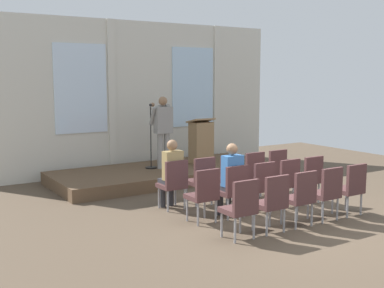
# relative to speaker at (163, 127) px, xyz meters

# --- Properties ---
(ground_plane) EXTENTS (15.20, 15.20, 0.00)m
(ground_plane) POSITION_rel_speaker_xyz_m (0.08, -4.45, -1.28)
(ground_plane) COLOR brown
(rear_partition) EXTENTS (8.06, 0.14, 3.88)m
(rear_partition) POSITION_rel_speaker_xyz_m (0.11, 1.38, 0.68)
(rear_partition) COLOR beige
(rear_partition) RESTS_ON ground
(stage_platform) EXTENTS (5.45, 2.20, 0.28)m
(stage_platform) POSITION_rel_speaker_xyz_m (0.08, -0.01, -1.14)
(stage_platform) COLOR brown
(stage_platform) RESTS_ON ground
(speaker) EXTENTS (0.51, 0.69, 1.72)m
(speaker) POSITION_rel_speaker_xyz_m (0.00, 0.00, 0.00)
(speaker) COLOR gray
(speaker) RESTS_ON stage_platform
(mic_stand) EXTENTS (0.28, 0.28, 1.55)m
(mic_stand) POSITION_rel_speaker_xyz_m (-0.26, 0.13, -0.66)
(mic_stand) COLOR black
(mic_stand) RESTS_ON stage_platform
(lectern) EXTENTS (0.60, 0.48, 1.16)m
(lectern) POSITION_rel_speaker_xyz_m (1.13, 0.06, -0.44)
(lectern) COLOR #93724C
(lectern) RESTS_ON stage_platform
(chair_r0_c0) EXTENTS (0.46, 0.44, 0.94)m
(chair_r0_c0) POSITION_rel_speaker_xyz_m (-1.15, -2.48, -0.75)
(chair_r0_c0) COLOR #99999E
(chair_r0_c0) RESTS_ON ground
(audience_r0_c0) EXTENTS (0.36, 0.39, 1.31)m
(audience_r0_c0) POSITION_rel_speaker_xyz_m (-1.15, -2.40, -0.55)
(audience_r0_c0) COLOR #2D2D33
(audience_r0_c0) RESTS_ON ground
(chair_r0_c1) EXTENTS (0.46, 0.44, 0.94)m
(chair_r0_c1) POSITION_rel_speaker_xyz_m (-0.53, -2.48, -0.75)
(chair_r0_c1) COLOR #99999E
(chair_r0_c1) RESTS_ON ground
(chair_r0_c2) EXTENTS (0.46, 0.44, 0.94)m
(chair_r0_c2) POSITION_rel_speaker_xyz_m (0.08, -2.48, -0.75)
(chair_r0_c2) COLOR #99999E
(chair_r0_c2) RESTS_ON ground
(chair_r0_c3) EXTENTS (0.46, 0.44, 0.94)m
(chair_r0_c3) POSITION_rel_speaker_xyz_m (0.70, -2.48, -0.75)
(chair_r0_c3) COLOR #99999E
(chair_r0_c3) RESTS_ON ground
(chair_r0_c4) EXTENTS (0.46, 0.44, 0.94)m
(chair_r0_c4) POSITION_rel_speaker_xyz_m (1.32, -2.48, -0.75)
(chair_r0_c4) COLOR #99999E
(chair_r0_c4) RESTS_ON ground
(chair_r1_c0) EXTENTS (0.46, 0.44, 0.94)m
(chair_r1_c0) POSITION_rel_speaker_xyz_m (-1.15, -3.50, -0.75)
(chair_r1_c0) COLOR #99999E
(chair_r1_c0) RESTS_ON ground
(chair_r1_c1) EXTENTS (0.46, 0.44, 0.94)m
(chair_r1_c1) POSITION_rel_speaker_xyz_m (-0.53, -3.50, -0.75)
(chair_r1_c1) COLOR #99999E
(chair_r1_c1) RESTS_ON ground
(audience_r1_c1) EXTENTS (0.36, 0.39, 1.32)m
(audience_r1_c1) POSITION_rel_speaker_xyz_m (-0.53, -3.41, -0.55)
(audience_r1_c1) COLOR #2D2D33
(audience_r1_c1) RESTS_ON ground
(chair_r1_c2) EXTENTS (0.46, 0.44, 0.94)m
(chair_r1_c2) POSITION_rel_speaker_xyz_m (0.08, -3.50, -0.75)
(chair_r1_c2) COLOR #99999E
(chair_r1_c2) RESTS_ON ground
(chair_r1_c3) EXTENTS (0.46, 0.44, 0.94)m
(chair_r1_c3) POSITION_rel_speaker_xyz_m (0.70, -3.50, -0.75)
(chair_r1_c3) COLOR #99999E
(chair_r1_c3) RESTS_ON ground
(chair_r1_c4) EXTENTS (0.46, 0.44, 0.94)m
(chair_r1_c4) POSITION_rel_speaker_xyz_m (1.32, -3.50, -0.75)
(chair_r1_c4) COLOR #99999E
(chair_r1_c4) RESTS_ON ground
(chair_r2_c0) EXTENTS (0.46, 0.44, 0.94)m
(chair_r2_c0) POSITION_rel_speaker_xyz_m (-1.15, -4.51, -0.75)
(chair_r2_c0) COLOR #99999E
(chair_r2_c0) RESTS_ON ground
(chair_r2_c1) EXTENTS (0.46, 0.44, 0.94)m
(chair_r2_c1) POSITION_rel_speaker_xyz_m (-0.53, -4.51, -0.75)
(chair_r2_c1) COLOR #99999E
(chair_r2_c1) RESTS_ON ground
(chair_r2_c2) EXTENTS (0.46, 0.44, 0.94)m
(chair_r2_c2) POSITION_rel_speaker_xyz_m (0.08, -4.51, -0.75)
(chair_r2_c2) COLOR #99999E
(chair_r2_c2) RESTS_ON ground
(chair_r2_c3) EXTENTS (0.46, 0.44, 0.94)m
(chair_r2_c3) POSITION_rel_speaker_xyz_m (0.70, -4.51, -0.75)
(chair_r2_c3) COLOR #99999E
(chair_r2_c3) RESTS_ON ground
(chair_r2_c4) EXTENTS (0.46, 0.44, 0.94)m
(chair_r2_c4) POSITION_rel_speaker_xyz_m (1.32, -4.51, -0.75)
(chair_r2_c4) COLOR #99999E
(chair_r2_c4) RESTS_ON ground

